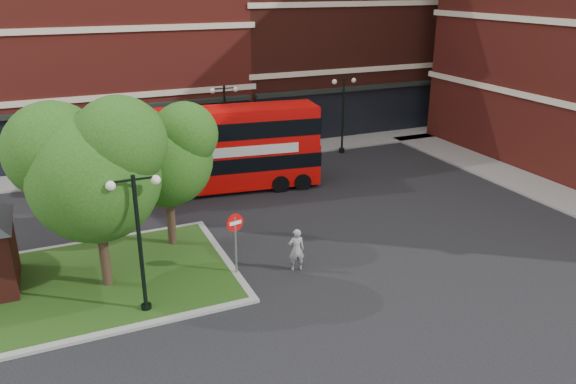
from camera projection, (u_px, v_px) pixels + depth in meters
name	position (u px, v px, depth m)	size (l,w,h in m)	color
ground	(294.00, 283.00, 21.28)	(120.00, 120.00, 0.00)	black
pavement_far	(187.00, 161.00, 35.41)	(44.00, 3.00, 0.12)	slate
pavement_side	(567.00, 200.00, 29.16)	(3.00, 28.00, 0.12)	slate
terrace_far_left	(31.00, 42.00, 36.39)	(26.00, 12.00, 14.00)	maroon
terrace_far_right	(332.00, 18.00, 44.29)	(18.00, 12.00, 16.00)	#471911
traffic_island	(65.00, 287.00, 20.83)	(12.60, 7.60, 0.15)	gray
tree_island_west	(90.00, 165.00, 19.32)	(5.40, 4.71, 7.21)	#2D2116
tree_island_east	(163.00, 151.00, 22.78)	(4.46, 3.90, 6.29)	#2D2116
lamp_island	(139.00, 238.00, 18.39)	(1.72, 0.36, 5.00)	black
lamp_far_left	(225.00, 122.00, 33.47)	(1.72, 0.36, 5.00)	black
lamp_far_right	(343.00, 111.00, 36.47)	(1.72, 0.36, 5.00)	black
bus	(222.00, 144.00, 29.88)	(10.58, 3.72, 3.95)	red
woman	(296.00, 250.00, 21.93)	(0.64, 0.42, 1.76)	gray
car_silver	(162.00, 156.00, 34.14)	(1.72, 4.27, 1.46)	#B6B7BE
car_white	(270.00, 145.00, 36.82)	(1.37, 3.93, 1.30)	white
no_entry_sign	(235.00, 232.00, 21.21)	(0.71, 0.20, 2.57)	slate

